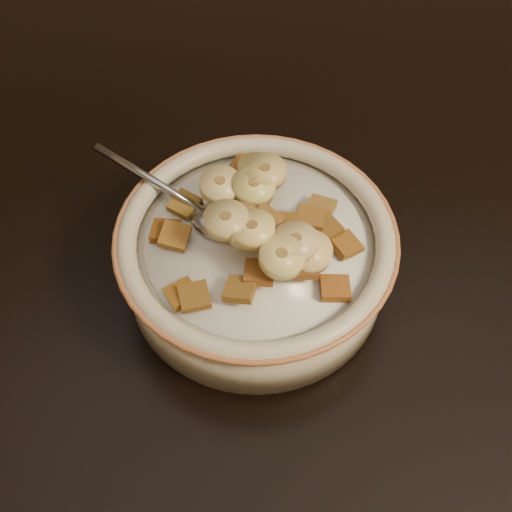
{
  "coord_description": "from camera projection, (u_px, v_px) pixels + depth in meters",
  "views": [
    {
      "loc": [
        -0.24,
        -0.31,
        1.17
      ],
      "look_at": [
        -0.2,
        -0.03,
        0.78
      ],
      "focal_mm": 45.0,
      "sensor_mm": 36.0,
      "label": 1
    }
  ],
  "objects": [
    {
      "name": "floor",
      "position": [
        361.0,
        492.0,
        1.19
      ],
      "size": [
        4.0,
        4.5,
        0.1
      ],
      "primitive_type": "cube",
      "color": "#422816",
      "rests_on": "ground"
    },
    {
      "name": "table",
      "position": [
        480.0,
        233.0,
        0.56
      ],
      "size": [
        1.41,
        0.91,
        0.04
      ],
      "primitive_type": "cube",
      "rotation": [
        0.0,
        0.0,
        0.01
      ],
      "color": "black",
      "rests_on": "floor"
    },
    {
      "name": "chair",
      "position": [
        303.0,
        21.0,
        1.25
      ],
      "size": [
        0.41,
        0.41,
        0.85
      ],
      "primitive_type": "cube",
      "rotation": [
        0.0,
        0.0,
        0.11
      ],
      "color": "#34170D",
      "rests_on": "floor"
    },
    {
      "name": "cereal_bowl",
      "position": [
        256.0,
        261.0,
        0.49
      ],
      "size": [
        0.2,
        0.2,
        0.05
      ],
      "primitive_type": "cylinder",
      "color": "beige",
      "rests_on": "table"
    },
    {
      "name": "milk",
      "position": [
        256.0,
        242.0,
        0.47
      ],
      "size": [
        0.16,
        0.16,
        0.0
      ],
      "primitive_type": "cylinder",
      "color": "white",
      "rests_on": "cereal_bowl"
    },
    {
      "name": "spoon",
      "position": [
        220.0,
        221.0,
        0.47
      ],
      "size": [
        0.06,
        0.06,
        0.01
      ],
      "primitive_type": "ellipsoid",
      "rotation": [
        0.0,
        0.0,
        4.02
      ],
      "color": "#8D95A5",
      "rests_on": "cereal_bowl"
    },
    {
      "name": "cereal_square_0",
      "position": [
        245.0,
        167.0,
        0.5
      ],
      "size": [
        0.03,
        0.03,
        0.01
      ],
      "primitive_type": "cube",
      "rotation": [
        0.1,
        0.02,
        2.52
      ],
      "color": "brown",
      "rests_on": "milk"
    },
    {
      "name": "cereal_square_1",
      "position": [
        175.0,
        236.0,
        0.46
      ],
      "size": [
        0.03,
        0.03,
        0.01
      ],
      "primitive_type": "cube",
      "rotation": [
        -0.16,
        -0.11,
        2.77
      ],
      "color": "brown",
      "rests_on": "milk"
    },
    {
      "name": "cereal_square_2",
      "position": [
        286.0,
        261.0,
        0.44
      ],
      "size": [
        0.03,
        0.03,
        0.01
      ],
      "primitive_type": "cube",
      "rotation": [
        -0.02,
        0.17,
        1.08
      ],
      "color": "olive",
      "rests_on": "milk"
    },
    {
      "name": "cereal_square_3",
      "position": [
        266.0,
        221.0,
        0.44
      ],
      "size": [
        0.03,
        0.03,
        0.01
      ],
      "primitive_type": "cube",
      "rotation": [
        0.15,
        -0.1,
        0.79
      ],
      "color": "brown",
      "rests_on": "milk"
    },
    {
      "name": "cereal_square_4",
      "position": [
        253.0,
        216.0,
        0.45
      ],
      "size": [
        0.03,
        0.03,
        0.01
      ],
      "primitive_type": "cube",
      "rotation": [
        0.11,
        0.17,
        1.3
      ],
      "color": "olive",
      "rests_on": "milk"
    },
    {
      "name": "cereal_square_5",
      "position": [
        259.0,
        272.0,
        0.44
      ],
      "size": [
        0.02,
        0.02,
        0.01
      ],
      "primitive_type": "cube",
      "rotation": [
        0.09,
        0.01,
        2.92
      ],
      "color": "brown",
      "rests_on": "milk"
    },
    {
      "name": "cereal_square_6",
      "position": [
        310.0,
        218.0,
        0.46
      ],
      "size": [
        0.03,
        0.03,
        0.01
      ],
      "primitive_type": "cube",
      "rotation": [
        0.1,
        -0.14,
        2.82
      ],
      "color": "brown",
      "rests_on": "milk"
    },
    {
      "name": "cereal_square_7",
      "position": [
        240.0,
        289.0,
        0.43
      ],
      "size": [
        0.03,
        0.03,
        0.01
      ],
      "primitive_type": "cube",
      "rotation": [
        -0.19,
        0.1,
        1.16
      ],
      "color": "brown",
      "rests_on": "milk"
    },
    {
      "name": "cereal_square_8",
      "position": [
        184.0,
        204.0,
        0.48
      ],
      "size": [
        0.03,
        0.03,
        0.01
      ],
      "primitive_type": "cube",
      "rotation": [
        0.01,
        -0.09,
        0.84
      ],
      "color": "brown",
      "rests_on": "milk"
    },
    {
      "name": "cereal_square_9",
      "position": [
        194.0,
        297.0,
        0.43
      ],
      "size": [
        0.02,
        0.02,
        0.01
      ],
      "primitive_type": "cube",
      "rotation": [
        -0.03,
        -0.05,
        1.65
      ],
      "color": "brown",
      "rests_on": "milk"
    },
    {
      "name": "cereal_square_10",
      "position": [
        298.0,
        241.0,
        0.45
      ],
      "size": [
        0.03,
        0.03,
        0.01
      ],
      "primitive_type": "cube",
      "rotation": [
        -0.02,
        0.08,
        0.39
      ],
      "color": "brown",
      "rests_on": "milk"
    },
    {
      "name": "cereal_square_11",
      "position": [
        182.0,
        294.0,
        0.44
      ],
      "size": [
        0.03,
        0.03,
        0.01
      ],
      "primitive_type": "cube",
      "rotation": [
        -0.17,
        -0.1,
        0.35
      ],
      "color": "#895B17",
      "rests_on": "milk"
    },
    {
      "name": "cereal_square_12",
      "position": [
        165.0,
        231.0,
        0.47
      ],
      "size": [
        0.02,
        0.02,
        0.01
      ],
      "primitive_type": "cube",
      "rotation": [
        -0.02,
        0.07,
        1.32
      ],
      "color": "brown",
      "rests_on": "milk"
    },
    {
      "name": "cereal_square_13",
      "position": [
        345.0,
        245.0,
        0.46
      ],
      "size": [
        0.03,
        0.03,
        0.01
      ],
      "primitive_type": "cube",
      "rotation": [
        0.24,
        -0.06,
        1.98
      ],
      "color": "brown",
      "rests_on": "milk"
    },
    {
      "name": "cereal_square_14",
      "position": [
        335.0,
        288.0,
        0.44
      ],
      "size": [
        0.02,
        0.02,
        0.01
      ],
      "primitive_type": "cube",
      "rotation": [
        0.03,
        0.08,
        1.42
      ],
      "color": "brown",
      "rests_on": "milk"
    },
    {
      "name": "cereal_square_15",
      "position": [
        252.0,
        172.0,
        0.5
      ],
      "size": [
        0.03,
        0.03,
        0.01
      ],
      "primitive_type": "cube",
      "rotation": [
        -0.15,
        0.0,
        0.78
      ],
      "color": "#895916",
      "rests_on": "milk"
    },
    {
      "name": "cereal_square_16",
      "position": [
        325.0,
        228.0,
        0.46
      ],
      "size": [
        0.03,
        0.03,
        0.01
      ],
      "primitive_type": "cube",
      "rotation": [
        0.04,
        -0.03,
        0.47
      ],
      "color": "brown",
      "rests_on": "milk"
    },
    {
      "name": "cereal_square_17",
      "position": [
        254.0,
        205.0,
        0.46
      ],
      "size": [
        0.02,
        0.02,
        0.01
      ],
      "primitive_type": "cube",
      "rotation": [
        -0.15,
        0.14,
        0.06
      ],
      "color": "brown",
      "rests_on": "milk"
    },
    {
      "name": "cereal_square_18",
      "position": [
        320.0,
        207.0,
        0.48
      ],
      "size": [
        0.03,
        0.03,
        0.01
      ],
      "primitive_type": "cube",
      "rotation": [
        0.24,
        0.07,
        2.59
      ],
      "color": "olive",
      "rests_on": "milk"
    },
    {
      "name": "cereal_square_19",
      "position": [
        284.0,
        225.0,
        0.45
      ],
      "size": [
        0.02,
        0.02,
        0.01
      ],
      "primitive_type": "cube",
      "rotation": [
        0.0,
        0.05,
        1.36
      ],
      "color": "brown",
      "rests_on": "milk"
    },
    {
      "name": "cereal_square_20",
      "position": [
        261.0,
        231.0,
        0.45
      ],
      "size": [
        0.03,
        0.03,
        0.01
      ],
      "primitive_type": "cube",
      "rotation": [
        -0.01,
        -0.08,
        2.62
      ],
      "color": "brown",
      "rests_on": "milk"
    },
    {
      "name": "cereal_square_21",
      "position": [
        290.0,
        249.0,
        0.44
      ],
      "size": [
        0.03,
        0.03,
        0.01
      ],
      "primitive_type": "cube",
      "rotation": [
        -0.05,
        0.0,
        2.48
      ],
      "color": "brown",
      "rests_on": "milk"
    },
    {
      "name": "cereal_square_22",
      "position": [
        302.0,
        266.0,
        0.44
      ],
      "size": [
        0.02,
        0.02,
        0.01
      ],
      "primitive_type": "cube",
      "rotation": [
        0.16,
        0.06,
        1.55
      ],
      "color": "brown",
      "rests_on": "milk"
    },
    {
      "name": "banana_slice_0",
      "position": [
        258.0,
        170.0,
        0.49
      ],
      "size": [
        0.04,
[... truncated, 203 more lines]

